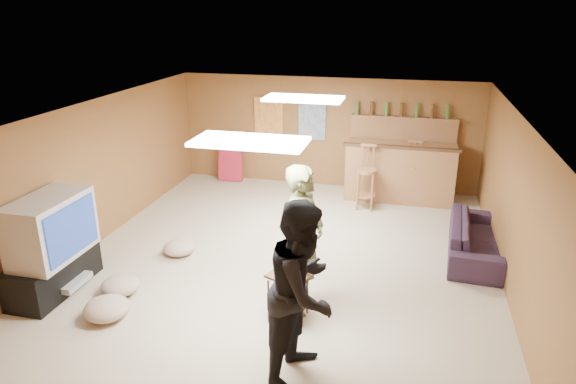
% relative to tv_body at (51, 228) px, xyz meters
% --- Properties ---
extents(ground, '(7.00, 7.00, 0.00)m').
position_rel_tv_body_xyz_m(ground, '(2.65, 1.50, -0.90)').
color(ground, tan).
rests_on(ground, ground).
extents(ceiling, '(6.00, 7.00, 0.02)m').
position_rel_tv_body_xyz_m(ceiling, '(2.65, 1.50, 1.30)').
color(ceiling, silver).
rests_on(ceiling, ground).
extents(wall_back, '(6.00, 0.02, 2.20)m').
position_rel_tv_body_xyz_m(wall_back, '(2.65, 5.00, 0.20)').
color(wall_back, brown).
rests_on(wall_back, ground).
extents(wall_front, '(6.00, 0.02, 2.20)m').
position_rel_tv_body_xyz_m(wall_front, '(2.65, -2.00, 0.20)').
color(wall_front, brown).
rests_on(wall_front, ground).
extents(wall_left, '(0.02, 7.00, 2.20)m').
position_rel_tv_body_xyz_m(wall_left, '(-0.35, 1.50, 0.20)').
color(wall_left, brown).
rests_on(wall_left, ground).
extents(wall_right, '(0.02, 7.00, 2.20)m').
position_rel_tv_body_xyz_m(wall_right, '(5.65, 1.50, 0.20)').
color(wall_right, brown).
rests_on(wall_right, ground).
extents(tv_stand, '(0.55, 1.30, 0.50)m').
position_rel_tv_body_xyz_m(tv_stand, '(-0.07, 0.00, -0.65)').
color(tv_stand, black).
rests_on(tv_stand, ground).
extents(dvd_box, '(0.35, 0.50, 0.08)m').
position_rel_tv_body_xyz_m(dvd_box, '(0.15, 0.00, -0.75)').
color(dvd_box, '#B2B2B7').
rests_on(dvd_box, tv_stand).
extents(tv_body, '(0.60, 1.10, 0.80)m').
position_rel_tv_body_xyz_m(tv_body, '(0.00, 0.00, 0.00)').
color(tv_body, '#B2B2B7').
rests_on(tv_body, tv_stand).
extents(tv_screen, '(0.02, 0.95, 0.65)m').
position_rel_tv_body_xyz_m(tv_screen, '(0.31, 0.00, 0.00)').
color(tv_screen, navy).
rests_on(tv_screen, tv_body).
extents(bar_counter, '(2.00, 0.60, 1.10)m').
position_rel_tv_body_xyz_m(bar_counter, '(4.15, 4.45, -0.35)').
color(bar_counter, brown).
rests_on(bar_counter, ground).
extents(bar_lip, '(2.10, 0.12, 0.05)m').
position_rel_tv_body_xyz_m(bar_lip, '(4.15, 4.20, 0.20)').
color(bar_lip, '#3E2314').
rests_on(bar_lip, bar_counter).
extents(bar_shelf, '(2.00, 0.18, 0.05)m').
position_rel_tv_body_xyz_m(bar_shelf, '(4.15, 4.90, 0.60)').
color(bar_shelf, brown).
rests_on(bar_shelf, bar_backing).
extents(bar_backing, '(2.00, 0.14, 0.60)m').
position_rel_tv_body_xyz_m(bar_backing, '(4.15, 4.92, 0.30)').
color(bar_backing, brown).
rests_on(bar_backing, bar_counter).
extents(poster_left, '(0.60, 0.03, 0.85)m').
position_rel_tv_body_xyz_m(poster_left, '(1.45, 4.96, 0.45)').
color(poster_left, '#BF3F26').
rests_on(poster_left, wall_back).
extents(poster_right, '(0.55, 0.03, 0.80)m').
position_rel_tv_body_xyz_m(poster_right, '(2.35, 4.96, 0.45)').
color(poster_right, '#334C99').
rests_on(poster_right, wall_back).
extents(folding_chair_stack, '(0.50, 0.26, 0.91)m').
position_rel_tv_body_xyz_m(folding_chair_stack, '(0.65, 4.80, -0.45)').
color(folding_chair_stack, '#BA223B').
rests_on(folding_chair_stack, ground).
extents(ceiling_panel_front, '(1.20, 0.60, 0.04)m').
position_rel_tv_body_xyz_m(ceiling_panel_front, '(2.65, 0.00, 1.27)').
color(ceiling_panel_front, white).
rests_on(ceiling_panel_front, ceiling).
extents(ceiling_panel_back, '(1.20, 0.60, 0.04)m').
position_rel_tv_body_xyz_m(ceiling_panel_back, '(2.65, 2.70, 1.27)').
color(ceiling_panel_back, white).
rests_on(ceiling_panel_back, ceiling).
extents(person_olive, '(0.57, 0.75, 1.84)m').
position_rel_tv_body_xyz_m(person_olive, '(3.17, 0.35, 0.02)').
color(person_olive, '#525833').
rests_on(person_olive, ground).
extents(person_black, '(0.88, 1.03, 1.86)m').
position_rel_tv_body_xyz_m(person_black, '(3.40, -0.77, 0.03)').
color(person_black, black).
rests_on(person_black, ground).
extents(sofa, '(0.86, 1.91, 0.54)m').
position_rel_tv_body_xyz_m(sofa, '(5.35, 2.34, -0.63)').
color(sofa, black).
rests_on(sofa, ground).
extents(tray_table, '(0.55, 0.51, 0.58)m').
position_rel_tv_body_xyz_m(tray_table, '(3.04, 0.10, -0.61)').
color(tray_table, '#3E2314').
rests_on(tray_table, ground).
extents(cup_red_near, '(0.11, 0.11, 0.11)m').
position_rel_tv_body_xyz_m(cup_red_near, '(2.95, 0.14, -0.27)').
color(cup_red_near, '#AC1A0B').
rests_on(cup_red_near, tray_table).
extents(cup_red_far, '(0.10, 0.10, 0.11)m').
position_rel_tv_body_xyz_m(cup_red_far, '(3.13, -0.01, -0.27)').
color(cup_red_far, '#AC1A0B').
rests_on(cup_red_far, tray_table).
extents(cup_blue, '(0.09, 0.09, 0.11)m').
position_rel_tv_body_xyz_m(cup_blue, '(3.21, 0.19, -0.27)').
color(cup_blue, navy).
rests_on(cup_blue, tray_table).
extents(bar_stool_left, '(0.46, 0.46, 1.20)m').
position_rel_tv_body_xyz_m(bar_stool_left, '(3.58, 3.84, -0.30)').
color(bar_stool_left, brown).
rests_on(bar_stool_left, ground).
extents(bar_stool_right, '(0.45, 0.45, 1.07)m').
position_rel_tv_body_xyz_m(bar_stool_right, '(4.39, 4.32, -0.36)').
color(bar_stool_right, brown).
rests_on(bar_stool_right, ground).
extents(cushion_near_tv, '(0.53, 0.53, 0.23)m').
position_rel_tv_body_xyz_m(cushion_near_tv, '(0.80, 0.13, -0.79)').
color(cushion_near_tv, gray).
rests_on(cushion_near_tv, ground).
extents(cushion_mid, '(0.60, 0.60, 0.21)m').
position_rel_tv_body_xyz_m(cushion_mid, '(1.06, 1.33, -0.79)').
color(cushion_mid, gray).
rests_on(cushion_mid, ground).
extents(cushion_far, '(0.60, 0.60, 0.24)m').
position_rel_tv_body_xyz_m(cushion_far, '(0.94, -0.41, -0.78)').
color(cushion_far, gray).
rests_on(cushion_far, ground).
extents(bottle_row, '(1.76, 0.08, 0.26)m').
position_rel_tv_body_xyz_m(bottle_row, '(4.09, 4.88, 0.75)').
color(bottle_row, '#3F7233').
rests_on(bottle_row, bar_shelf).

